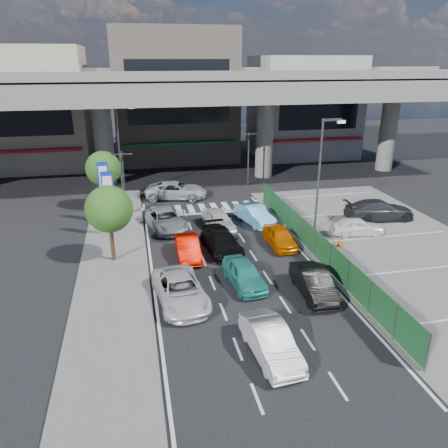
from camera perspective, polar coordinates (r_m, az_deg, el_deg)
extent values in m
plane|color=black|center=(24.76, 2.13, -7.36)|extent=(120.00, 120.00, 0.00)
cube|color=#5A5A58|center=(30.68, 21.55, -3.05)|extent=(12.00, 28.00, 0.06)
cube|color=#5A5A58|center=(27.75, -14.16, -4.63)|extent=(4.00, 30.00, 0.12)
cylinder|color=slate|center=(43.90, -15.41, 10.01)|extent=(1.80, 1.80, 8.00)
cylinder|color=slate|center=(45.84, 5.31, 11.09)|extent=(1.80, 1.80, 8.00)
cylinder|color=slate|center=(51.70, 20.60, 10.98)|extent=(1.80, 1.80, 8.00)
cube|color=slate|center=(43.57, -5.05, 17.22)|extent=(64.00, 14.00, 2.00)
cube|color=slate|center=(36.77, -3.70, 18.62)|extent=(64.00, 0.40, 0.90)
cube|color=slate|center=(50.26, -6.13, 19.14)|extent=(64.00, 0.40, 0.90)
cube|color=gray|center=(54.44, -23.85, 13.66)|extent=(12.00, 10.00, 13.00)
cube|color=red|center=(49.99, -24.30, 8.77)|extent=(10.80, 1.60, 0.25)
cube|color=black|center=(49.48, -25.04, 13.70)|extent=(9.60, 0.10, 5.85)
cube|color=gray|center=(54.58, -6.52, 16.30)|extent=(14.00, 10.00, 15.00)
cube|color=#146426|center=(50.14, -5.69, 10.52)|extent=(12.60, 1.60, 0.25)
cube|color=black|center=(49.54, -5.93, 16.75)|extent=(11.20, 0.10, 6.75)
cube|color=gray|center=(57.58, 10.26, 14.85)|extent=(12.00, 10.00, 12.00)
cube|color=red|center=(53.35, 12.08, 10.79)|extent=(10.80, 1.60, 0.25)
cube|color=black|center=(52.92, 12.37, 14.85)|extent=(9.60, 0.10, 5.40)
cylinder|color=#595B60|center=(34.38, -12.90, 4.97)|extent=(0.14, 0.14, 5.20)
cube|color=#595B60|center=(33.82, -13.23, 8.88)|extent=(1.60, 0.08, 0.08)
imported|color=black|center=(33.88, -13.19, 8.38)|extent=(0.26, 1.24, 0.50)
cylinder|color=#595B60|center=(42.59, 3.19, 8.48)|extent=(0.14, 0.14, 5.20)
cube|color=#595B60|center=(42.14, 3.25, 11.66)|extent=(1.60, 0.08, 0.08)
imported|color=black|center=(42.19, 3.25, 11.26)|extent=(0.26, 1.24, 0.50)
cylinder|color=#595B60|center=(30.83, 12.26, 5.91)|extent=(0.16, 0.16, 8.00)
cube|color=#595B60|center=(30.35, 13.89, 13.07)|extent=(1.40, 0.15, 0.15)
cube|color=silver|center=(30.67, 15.08, 12.76)|extent=(0.50, 0.22, 0.18)
cylinder|color=#595B60|center=(39.91, -13.49, 9.16)|extent=(0.16, 0.16, 8.00)
cube|color=#595B60|center=(39.33, -13.07, 14.79)|extent=(1.40, 0.15, 0.15)
cube|color=silver|center=(39.34, -12.00, 14.65)|extent=(0.50, 0.22, 0.18)
cylinder|color=#595B60|center=(31.06, -14.53, 0.20)|extent=(0.10, 0.10, 2.20)
cube|color=navy|center=(30.41, -14.89, 3.91)|extent=(0.80, 0.12, 3.00)
cube|color=white|center=(30.34, -14.89, 3.87)|extent=(0.60, 0.02, 2.40)
cylinder|color=#595B60|center=(33.92, -15.06, 1.90)|extent=(0.10, 0.10, 2.20)
cube|color=navy|center=(33.32, -15.40, 5.31)|extent=(0.80, 0.12, 3.00)
cube|color=white|center=(33.25, -15.40, 5.28)|extent=(0.60, 0.02, 2.40)
cylinder|color=#382314|center=(27.29, -14.37, -2.47)|extent=(0.24, 0.24, 2.40)
sphere|color=#1B4112|center=(26.52, -14.79, 1.90)|extent=(2.80, 2.80, 2.80)
cylinder|color=#382314|center=(37.23, -15.18, 3.73)|extent=(0.24, 0.24, 2.40)
sphere|color=#1B4112|center=(36.67, -15.51, 7.01)|extent=(2.80, 2.80, 2.80)
imported|color=silver|center=(18.85, 6.10, -15.03)|extent=(1.82, 4.30, 1.38)
imported|color=silver|center=(22.46, -5.71, -8.62)|extent=(2.82, 5.19, 1.38)
imported|color=teal|center=(24.00, 2.67, -6.52)|extent=(2.01, 4.11, 1.35)
imported|color=black|center=(23.49, 11.67, -7.56)|extent=(1.65, 4.25, 1.38)
imported|color=red|center=(27.34, -4.76, -3.09)|extent=(1.38, 3.88, 1.28)
imported|color=black|center=(28.08, -0.35, -2.23)|extent=(2.40, 4.93, 1.38)
imported|color=#D65F00|center=(29.09, 7.30, -1.67)|extent=(1.53, 3.77, 1.28)
imported|color=#A9ACB1|center=(32.06, -7.71, 0.57)|extent=(3.40, 5.37, 1.38)
imported|color=silver|center=(31.73, -0.73, 0.54)|extent=(2.22, 4.25, 1.38)
imported|color=#58AAE1|center=(32.89, 4.03, 1.24)|extent=(2.46, 4.42, 1.38)
imported|color=#B4B7BB|center=(38.98, -6.27, 4.40)|extent=(5.79, 3.58, 1.49)
imported|color=white|center=(31.89, 17.01, -0.32)|extent=(3.82, 2.06, 1.23)
imported|color=#2A2A2E|center=(35.46, 19.61, 1.74)|extent=(5.42, 2.56, 1.53)
cone|color=#E94F0C|center=(29.71, 14.94, -2.18)|extent=(0.40, 0.40, 0.75)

